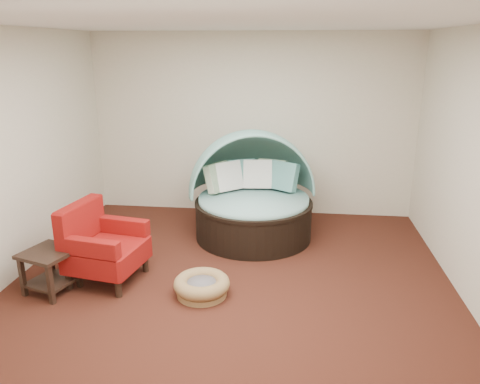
# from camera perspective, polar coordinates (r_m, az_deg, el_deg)

# --- Properties ---
(floor) EXTENTS (5.00, 5.00, 0.00)m
(floor) POSITION_cam_1_polar(r_m,az_deg,el_deg) (5.41, -1.10, -11.14)
(floor) COLOR #451F13
(floor) RESTS_ON ground
(wall_back) EXTENTS (5.00, 0.00, 5.00)m
(wall_back) POSITION_cam_1_polar(r_m,az_deg,el_deg) (7.34, 1.49, 8.10)
(wall_back) COLOR beige
(wall_back) RESTS_ON floor
(wall_front) EXTENTS (5.00, 0.00, 5.00)m
(wall_front) POSITION_cam_1_polar(r_m,az_deg,el_deg) (2.59, -8.88, -10.10)
(wall_front) COLOR beige
(wall_front) RESTS_ON floor
(wall_left) EXTENTS (0.00, 5.00, 5.00)m
(wall_left) POSITION_cam_1_polar(r_m,az_deg,el_deg) (5.79, -26.57, 3.73)
(wall_left) COLOR beige
(wall_left) RESTS_ON floor
(ceiling) EXTENTS (5.00, 5.00, 0.00)m
(ceiling) POSITION_cam_1_polar(r_m,az_deg,el_deg) (4.76, -1.31, 19.96)
(ceiling) COLOR white
(ceiling) RESTS_ON wall_back
(canopy_daybed) EXTENTS (2.01, 1.97, 1.49)m
(canopy_daybed) POSITION_cam_1_polar(r_m,az_deg,el_deg) (6.51, 1.55, 0.49)
(canopy_daybed) COLOR black
(canopy_daybed) RESTS_ON floor
(pet_basket) EXTENTS (0.72, 0.72, 0.21)m
(pet_basket) POSITION_cam_1_polar(r_m,az_deg,el_deg) (5.16, -4.68, -11.32)
(pet_basket) COLOR olive
(pet_basket) RESTS_ON floor
(red_armchair) EXTENTS (0.89, 0.90, 0.91)m
(red_armchair) POSITION_cam_1_polar(r_m,az_deg,el_deg) (5.57, -16.51, -6.29)
(red_armchair) COLOR black
(red_armchair) RESTS_ON floor
(side_table) EXTENTS (0.63, 0.63, 0.48)m
(side_table) POSITION_cam_1_polar(r_m,az_deg,el_deg) (5.53, -22.17, -8.29)
(side_table) COLOR black
(side_table) RESTS_ON floor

